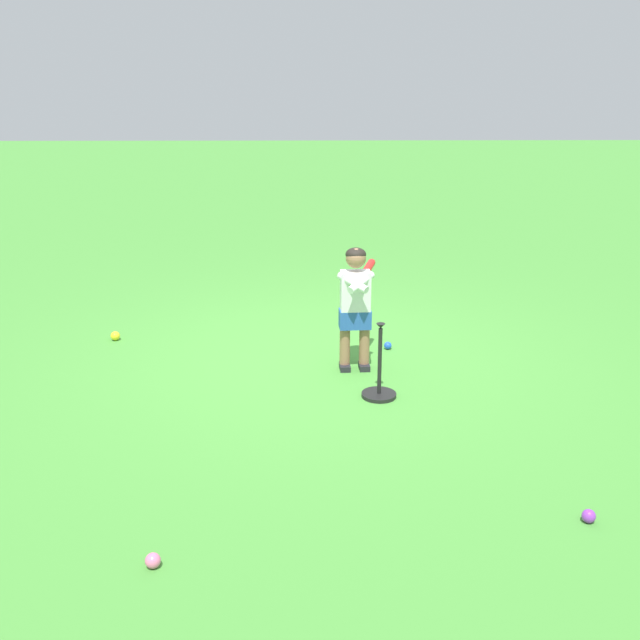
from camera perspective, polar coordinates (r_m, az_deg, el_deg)
The scene contains 7 objects.
ground_plane at distance 7.03m, azimuth -0.15°, elevation -2.66°, with size 40.00×40.00×0.00m, color #479338.
child_batter at distance 6.54m, azimuth 2.68°, elevation 1.68°, with size 0.61×0.36×1.08m.
play_ball_near_batter at distance 7.66m, azimuth -14.93°, elevation -1.14°, with size 0.09×0.09×0.09m, color yellow.
play_ball_far_left at distance 4.36m, azimuth -12.28°, elevation -17.02°, with size 0.08×0.08×0.08m, color pink.
play_ball_far_right at distance 7.20m, azimuth 5.05°, elevation -1.90°, with size 0.07×0.07×0.07m, color blue.
play_ball_center_lawn at distance 4.88m, azimuth 19.29°, elevation -13.55°, with size 0.08×0.08×0.08m, color purple.
batting_tee at distance 6.18m, azimuth 4.40°, elevation -4.80°, with size 0.28×0.28×0.62m.
Camera 1 is at (-6.55, 0.07, 2.56)m, focal length 43.18 mm.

